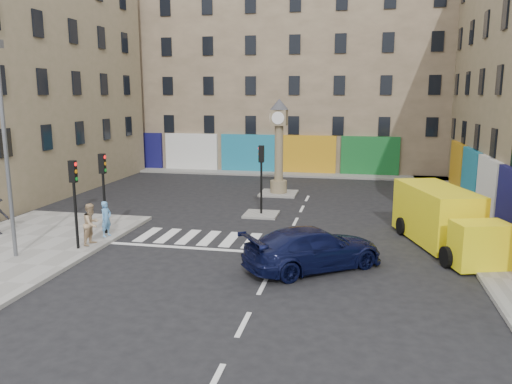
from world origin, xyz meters
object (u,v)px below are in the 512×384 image
(pedestrian_blue, at_px, (106,219))
(pedestrian_tan, at_px, (91,224))
(traffic_light_island, at_px, (261,168))
(clock_pillar, at_px, (279,141))
(yellow_van, at_px, (443,219))
(navy_sedan, at_px, (313,248))
(lamp_post, at_px, (5,139))
(traffic_light_left_far, at_px, (103,181))
(traffic_light_left_near, at_px, (74,190))

(pedestrian_blue, bearing_deg, pedestrian_tan, -166.42)
(pedestrian_tan, bearing_deg, traffic_light_island, -34.04)
(traffic_light_island, height_order, clock_pillar, clock_pillar)
(clock_pillar, xyz_separation_m, yellow_van, (8.71, -9.96, -2.32))
(traffic_light_island, bearing_deg, pedestrian_blue, -135.58)
(navy_sedan, bearing_deg, pedestrian_blue, 41.31)
(lamp_post, relative_size, clock_pillar, 1.36)
(clock_pillar, distance_m, navy_sedan, 14.58)
(traffic_light_left_far, xyz_separation_m, clock_pillar, (6.30, 11.40, 0.93))
(yellow_van, height_order, pedestrian_tan, yellow_van)
(traffic_light_left_near, relative_size, traffic_light_left_far, 1.00)
(navy_sedan, bearing_deg, clock_pillar, -22.61)
(lamp_post, height_order, navy_sedan, lamp_post)
(lamp_post, height_order, pedestrian_tan, lamp_post)
(traffic_light_left_far, relative_size, pedestrian_tan, 2.06)
(navy_sedan, height_order, pedestrian_tan, pedestrian_tan)
(pedestrian_tan, bearing_deg, lamp_post, 138.83)
(clock_pillar, height_order, navy_sedan, clock_pillar)
(pedestrian_blue, height_order, pedestrian_tan, pedestrian_tan)
(pedestrian_blue, xyz_separation_m, pedestrian_tan, (0.00, -1.28, 0.09))
(navy_sedan, height_order, yellow_van, yellow_van)
(lamp_post, xyz_separation_m, yellow_van, (16.91, 5.23, -3.56))
(traffic_light_left_near, distance_m, yellow_van, 15.56)
(clock_pillar, bearing_deg, pedestrian_blue, -116.80)
(traffic_light_left_near, bearing_deg, clock_pillar, 65.45)
(traffic_light_left_near, xyz_separation_m, traffic_light_island, (6.30, 7.80, -0.03))
(lamp_post, relative_size, pedestrian_blue, 5.15)
(clock_pillar, xyz_separation_m, pedestrian_tan, (-6.00, -13.15, -2.50))
(traffic_light_left_far, bearing_deg, traffic_light_island, 40.60)
(navy_sedan, bearing_deg, lamp_post, 59.59)
(lamp_post, height_order, pedestrian_blue, lamp_post)
(clock_pillar, relative_size, navy_sedan, 1.12)
(traffic_light_island, height_order, navy_sedan, traffic_light_island)
(yellow_van, bearing_deg, pedestrian_blue, 170.66)
(navy_sedan, bearing_deg, traffic_light_left_near, 52.70)
(traffic_light_left_near, xyz_separation_m, pedestrian_blue, (0.30, 1.92, -1.66))
(pedestrian_tan, bearing_deg, pedestrian_blue, 5.94)
(traffic_light_left_near, relative_size, pedestrian_tan, 2.06)
(traffic_light_island, xyz_separation_m, yellow_van, (8.71, -3.97, -1.36))
(traffic_light_island, bearing_deg, navy_sedan, -65.90)
(lamp_post, xyz_separation_m, pedestrian_tan, (2.20, 2.04, -3.75))
(traffic_light_left_far, relative_size, pedestrian_blue, 2.29)
(clock_pillar, xyz_separation_m, navy_sedan, (3.52, -13.87, -2.76))
(traffic_light_left_near, xyz_separation_m, lamp_post, (-1.90, -1.40, 2.17))
(traffic_light_left_far, bearing_deg, yellow_van, 5.45)
(traffic_light_left_near, bearing_deg, traffic_light_island, 51.07)
(traffic_light_island, bearing_deg, lamp_post, -131.71)
(lamp_post, height_order, clock_pillar, lamp_post)
(lamp_post, bearing_deg, clock_pillar, 61.65)
(traffic_light_island, distance_m, clock_pillar, 6.07)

